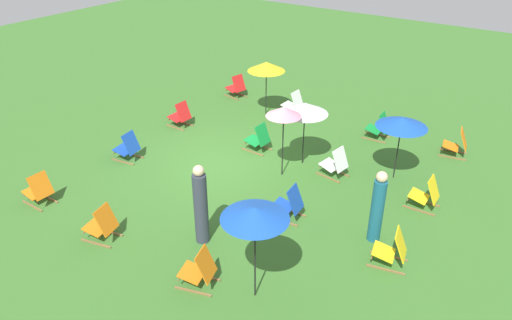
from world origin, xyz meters
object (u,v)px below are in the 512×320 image
at_px(deckchair_10, 426,194).
at_px(umbrella_0, 305,108).
at_px(deckchair_12, 293,104).
at_px(person_1, 201,206).
at_px(umbrella_3, 284,112).
at_px(deckchair_1, 289,204).
at_px(deckchair_3, 199,270).
at_px(person_0, 377,208).
at_px(deckchair_2, 102,225).
at_px(deckchair_0, 392,250).
at_px(umbrella_2, 255,213).
at_px(deckchair_14, 259,139).
at_px(deckchair_13, 457,144).
at_px(deckchair_5, 180,116).
at_px(deckchair_9, 236,87).
at_px(deckchair_11, 39,190).
at_px(umbrella_4, 266,67).
at_px(deckchair_8, 128,148).
at_px(deckchair_4, 335,164).
at_px(deckchair_6, 379,127).

height_order(deckchair_10, umbrella_0, umbrella_0).
relative_size(deckchair_12, person_1, 0.45).
relative_size(deckchair_10, umbrella_3, 0.43).
relative_size(deckchair_1, deckchair_3, 0.96).
bearing_deg(person_0, umbrella_0, 175.37).
bearing_deg(deckchair_1, deckchair_2, -49.86).
relative_size(deckchair_0, deckchair_12, 1.01).
distance_m(deckchair_10, umbrella_2, 5.17).
height_order(deckchair_14, person_0, person_0).
xyz_separation_m(deckchair_3, person_1, (-1.09, -0.85, 0.52)).
height_order(deckchair_3, umbrella_3, umbrella_3).
xyz_separation_m(deckchair_2, deckchair_13, (-8.25, 5.24, 0.00)).
relative_size(deckchair_5, deckchair_14, 1.00).
relative_size(deckchair_9, umbrella_3, 0.43).
distance_m(deckchair_3, deckchair_11, 4.99).
bearing_deg(umbrella_4, deckchair_14, 28.86).
bearing_deg(deckchair_2, deckchair_5, -167.42).
bearing_deg(deckchair_8, deckchair_12, 148.88).
bearing_deg(deckchair_10, deckchair_14, -94.27).
height_order(deckchair_4, deckchair_11, same).
relative_size(deckchair_2, umbrella_0, 0.47).
xyz_separation_m(deckchair_13, umbrella_0, (2.85, -3.38, 1.27)).
relative_size(deckchair_12, umbrella_4, 0.46).
bearing_deg(deckchair_5, person_1, 47.45).
distance_m(deckchair_13, umbrella_4, 6.26).
bearing_deg(deckchair_0, deckchair_2, -75.82).
distance_m(deckchair_0, deckchair_12, 7.74).
relative_size(deckchair_2, umbrella_4, 0.47).
xyz_separation_m(deckchair_2, deckchair_10, (-5.13, 5.35, 0.00)).
relative_size(umbrella_2, person_1, 1.07).
bearing_deg(deckchair_5, deckchair_8, 7.47).
height_order(umbrella_2, person_0, umbrella_2).
xyz_separation_m(deckchair_10, umbrella_0, (-0.27, -3.48, 1.27)).
relative_size(deckchair_3, deckchair_13, 1.03).
height_order(deckchair_10, person_0, person_0).
xyz_separation_m(deckchair_2, deckchair_5, (-5.29, -2.55, 0.00)).
relative_size(deckchair_1, umbrella_2, 0.42).
distance_m(deckchair_9, umbrella_3, 5.99).
bearing_deg(deckchair_13, deckchair_3, -28.98).
bearing_deg(umbrella_4, deckchair_1, 38.50).
relative_size(deckchair_6, umbrella_4, 0.46).
xyz_separation_m(deckchair_1, deckchair_10, (-2.18, 2.44, 0.00)).
height_order(deckchair_4, deckchair_10, same).
xyz_separation_m(deckchair_8, person_1, (1.62, 4.05, 0.52)).
distance_m(deckchair_8, deckchair_13, 9.27).
distance_m(deckchair_5, umbrella_2, 7.99).
relative_size(deckchair_13, umbrella_0, 0.47).
bearing_deg(deckchair_4, deckchair_14, -82.99).
bearing_deg(person_0, umbrella_2, -81.72).
bearing_deg(deckchair_13, deckchair_9, -102.25).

